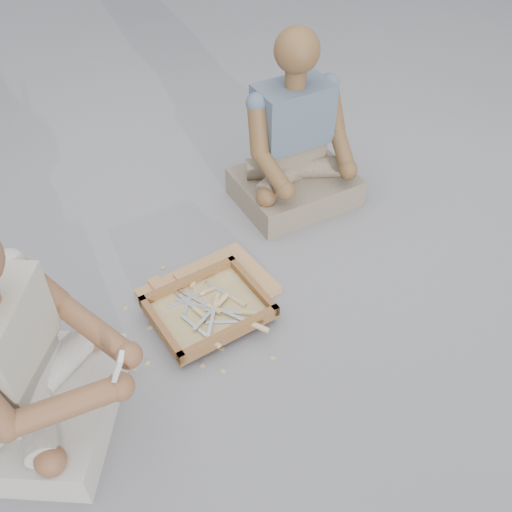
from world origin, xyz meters
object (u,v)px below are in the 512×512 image
object	(u,v)px
craftsman	(27,369)
companion	(295,149)
tool_tray	(209,309)
carved_panel	(208,291)

from	to	relation	value
craftsman	companion	bearing A→B (deg)	148.08
companion	tool_tray	bearing A→B (deg)	36.05
carved_panel	companion	bearing A→B (deg)	42.68
carved_panel	tool_tray	bearing A→B (deg)	-102.41
tool_tray	craftsman	size ratio (longest dim) A/B	0.60
companion	craftsman	bearing A→B (deg)	25.67
tool_tray	carved_panel	bearing A→B (deg)	77.59
carved_panel	craftsman	xyz separation A→B (m)	(-0.68, -0.42, 0.28)
carved_panel	companion	xyz separation A→B (m)	(0.58, 0.53, 0.27)
carved_panel	craftsman	world-z (taller)	craftsman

